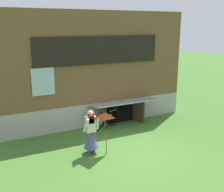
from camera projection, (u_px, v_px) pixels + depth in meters
name	position (u px, v px, depth m)	size (l,w,h in m)	color
ground_plane	(134.00, 151.00, 9.97)	(60.00, 60.00, 0.00)	#3D6B28
log_house	(77.00, 63.00, 14.34)	(8.68, 6.66, 5.03)	#9E998E
person	(91.00, 136.00, 9.66)	(0.61, 0.52, 1.59)	#474C75
kite	(105.00, 123.00, 9.20)	(0.88, 0.90, 1.51)	red
bicycle_silver	(106.00, 120.00, 12.15)	(1.59, 0.60, 0.76)	black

